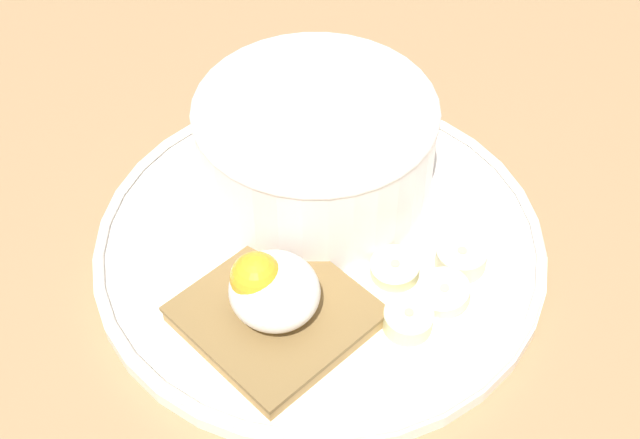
% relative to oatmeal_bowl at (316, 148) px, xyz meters
% --- Properties ---
extents(ground_plane, '(1.20, 1.20, 0.02)m').
position_rel_oatmeal_bowl_xyz_m(ground_plane, '(0.04, -0.02, -0.05)').
color(ground_plane, '#A17D53').
rests_on(ground_plane, ground).
extents(plate, '(0.27, 0.27, 0.02)m').
position_rel_oatmeal_bowl_xyz_m(plate, '(0.04, -0.02, -0.04)').
color(plate, white).
rests_on(plate, ground_plane).
extents(oatmeal_bowl, '(0.15, 0.15, 0.07)m').
position_rel_oatmeal_bowl_xyz_m(oatmeal_bowl, '(0.00, 0.00, 0.00)').
color(oatmeal_bowl, white).
rests_on(oatmeal_bowl, plate).
extents(toast_slice, '(0.11, 0.11, 0.01)m').
position_rel_oatmeal_bowl_xyz_m(toast_slice, '(0.08, -0.07, -0.03)').
color(toast_slice, olive).
rests_on(toast_slice, plate).
extents(poached_egg, '(0.05, 0.05, 0.04)m').
position_rel_oatmeal_bowl_xyz_m(poached_egg, '(0.08, -0.07, -0.00)').
color(poached_egg, white).
rests_on(poached_egg, toast_slice).
extents(banana_slice_front, '(0.04, 0.04, 0.01)m').
position_rel_oatmeal_bowl_xyz_m(banana_slice_front, '(0.09, 0.01, -0.03)').
color(banana_slice_front, beige).
rests_on(banana_slice_front, plate).
extents(banana_slice_left, '(0.04, 0.04, 0.01)m').
position_rel_oatmeal_bowl_xyz_m(banana_slice_left, '(0.10, 0.04, -0.03)').
color(banana_slice_left, beige).
rests_on(banana_slice_left, plate).
extents(banana_slice_back, '(0.03, 0.03, 0.01)m').
position_rel_oatmeal_bowl_xyz_m(banana_slice_back, '(0.11, 0.02, -0.03)').
color(banana_slice_back, beige).
rests_on(banana_slice_back, plate).
extents(banana_slice_right, '(0.04, 0.04, 0.02)m').
position_rel_oatmeal_bowl_xyz_m(banana_slice_right, '(0.12, -0.01, -0.03)').
color(banana_slice_right, beige).
rests_on(banana_slice_right, plate).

